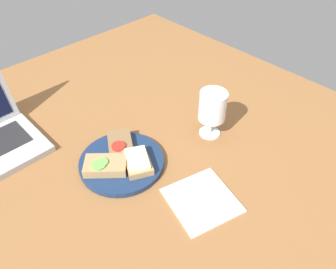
{
  "coord_description": "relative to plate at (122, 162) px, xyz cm",
  "views": [
    {
      "loc": [
        -34.33,
        -48.87,
        66.06
      ],
      "look_at": [
        10.22,
        -2.35,
        8.0
      ],
      "focal_mm": 35.0,
      "sensor_mm": 36.0,
      "label": 1
    }
  ],
  "objects": [
    {
      "name": "wooden_table",
      "position": [
        2.69,
        -1.56,
        -2.28
      ],
      "size": [
        140.0,
        140.0,
        3.0
      ],
      "primitive_type": "cube",
      "color": "brown",
      "rests_on": "ground"
    },
    {
      "name": "plate",
      "position": [
        0.0,
        0.0,
        0.0
      ],
      "size": [
        21.95,
        21.95,
        1.55
      ],
      "primitive_type": "cylinder",
      "color": "navy",
      "rests_on": "wooden_table"
    },
    {
      "name": "sandwich_with_cucumber",
      "position": [
        -4.71,
        0.35,
        2.09
      ],
      "size": [
        11.95,
        11.68,
        2.87
      ],
      "color": "#A88456",
      "rests_on": "plate"
    },
    {
      "name": "sandwich_with_cheese",
      "position": [
        2.0,
        -4.15,
        2.05
      ],
      "size": [
        9.63,
        11.08,
        2.71
      ],
      "color": "#A88456",
      "rests_on": "plate"
    },
    {
      "name": "sandwich_with_tomato",
      "position": [
        2.53,
        3.76,
        1.75
      ],
      "size": [
        11.3,
        12.94,
        2.35
      ],
      "color": "brown",
      "rests_on": "plate"
    },
    {
      "name": "wine_glass",
      "position": [
        25.82,
        -7.82,
        8.39
      ],
      "size": [
        7.54,
        7.54,
        14.02
      ],
      "color": "white",
      "rests_on": "wooden_table"
    },
    {
      "name": "napkin",
      "position": [
        6.41,
        -22.21,
        -0.58
      ],
      "size": [
        18.16,
        18.31,
        0.4
      ],
      "primitive_type": "cube",
      "rotation": [
        0.0,
        0.0,
        -0.27
      ],
      "color": "white",
      "rests_on": "wooden_table"
    }
  ]
}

